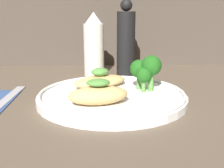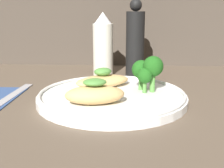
% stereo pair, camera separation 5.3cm
% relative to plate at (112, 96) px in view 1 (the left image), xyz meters
% --- Properties ---
extents(ground_plane, '(1.80, 1.80, 0.01)m').
position_rel_plate_xyz_m(ground_plane, '(0.00, 0.00, -0.01)').
color(ground_plane, brown).
extents(plate, '(0.28, 0.28, 0.02)m').
position_rel_plate_xyz_m(plate, '(0.00, 0.00, 0.00)').
color(plate, white).
rests_on(plate, ground_plane).
extents(grilled_meat_front, '(0.11, 0.07, 0.04)m').
position_rel_plate_xyz_m(grilled_meat_front, '(-0.03, -0.06, 0.02)').
color(grilled_meat_front, tan).
rests_on(grilled_meat_front, plate).
extents(grilled_meat_middle, '(0.13, 0.10, 0.04)m').
position_rel_plate_xyz_m(grilled_meat_middle, '(-0.02, 0.06, 0.02)').
color(grilled_meat_middle, tan).
rests_on(grilled_meat_middle, plate).
extents(broccoli_bunch, '(0.06, 0.06, 0.07)m').
position_rel_plate_xyz_m(broccoli_bunch, '(0.07, 0.02, 0.05)').
color(broccoli_bunch, '#569942').
rests_on(broccoli_bunch, plate).
extents(sauce_bottle, '(0.05, 0.05, 0.17)m').
position_rel_plate_xyz_m(sauce_bottle, '(-0.04, 0.23, 0.07)').
color(sauce_bottle, silver).
rests_on(sauce_bottle, ground_plane).
extents(pepper_grinder, '(0.05, 0.05, 0.20)m').
position_rel_plate_xyz_m(pepper_grinder, '(0.05, 0.23, 0.08)').
color(pepper_grinder, black).
rests_on(pepper_grinder, ground_plane).
extents(fork, '(0.03, 0.18, 0.01)m').
position_rel_plate_xyz_m(fork, '(-0.20, 0.02, -0.01)').
color(fork, '#B2B2B7').
rests_on(fork, ground_plane).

